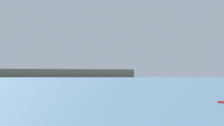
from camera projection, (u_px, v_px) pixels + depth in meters
The scene contains 0 objects.
Camera 1 is at (-11.47, -12.69, 1.53)m, focal length 49.14 mm.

